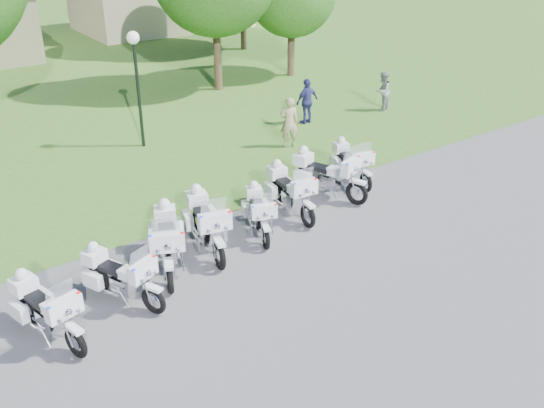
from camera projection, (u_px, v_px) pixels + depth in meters
ground at (295, 256)px, 15.24m from camera, size 100.00×100.00×0.00m
grass_lawn at (14, 56)px, 34.98m from camera, size 100.00×48.00×0.01m
motorcycle_0 at (45, 309)px, 12.19m from camera, size 1.15×2.33×1.59m
motorcycle_1 at (119, 275)px, 13.32m from camera, size 1.33×2.17×1.55m
motorcycle_2 at (167, 240)px, 14.52m from camera, size 1.53×2.45×1.76m
motorcycle_3 at (206, 222)px, 15.34m from camera, size 1.24×2.58×1.76m
motorcycle_4 at (259, 211)px, 16.13m from camera, size 1.24×2.06×1.47m
motorcycle_5 at (290, 190)px, 17.13m from camera, size 0.99×2.45×1.65m
motorcycle_6 at (326, 173)px, 18.11m from camera, size 1.37×2.48×1.73m
motorcycle_7 at (351, 162)px, 19.14m from camera, size 1.04×2.23×1.52m
lamp_post at (135, 61)px, 20.73m from camera, size 0.44×0.44×4.12m
bystander_a at (289, 123)px, 21.67m from camera, size 0.80×0.70×1.83m
bystander_b at (382, 91)px, 25.52m from camera, size 1.01×0.95×1.66m
bystander_c at (307, 101)px, 24.00m from camera, size 1.08×0.50×1.81m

